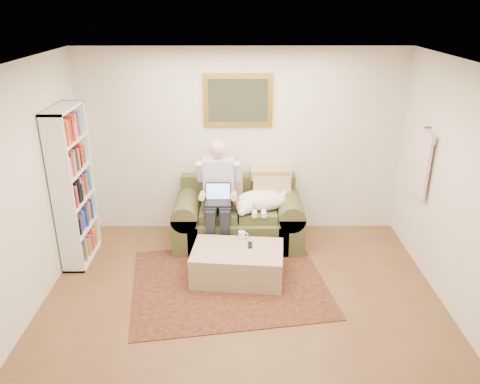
{
  "coord_description": "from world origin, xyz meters",
  "views": [
    {
      "loc": [
        -0.05,
        -3.8,
        3.16
      ],
      "look_at": [
        -0.02,
        1.54,
        0.95
      ],
      "focal_mm": 35.0,
      "sensor_mm": 36.0,
      "label": 1
    }
  ],
  "objects_px": {
    "ottoman": "(238,264)",
    "bookshelf": "(73,187)",
    "seated_man": "(218,198)",
    "sleeping_dog": "(262,200)",
    "laptop": "(218,197)",
    "sofa": "(238,222)",
    "coffee_mug": "(242,235)"
  },
  "relations": [
    {
      "from": "laptop",
      "to": "seated_man",
      "type": "bearing_deg",
      "value": 90.0
    },
    {
      "from": "seated_man",
      "to": "sofa",
      "type": "bearing_deg",
      "value": 31.45
    },
    {
      "from": "laptop",
      "to": "ottoman",
      "type": "bearing_deg",
      "value": -70.2
    },
    {
      "from": "seated_man",
      "to": "laptop",
      "type": "height_order",
      "value": "seated_man"
    },
    {
      "from": "seated_man",
      "to": "sleeping_dog",
      "type": "distance_m",
      "value": 0.58
    },
    {
      "from": "coffee_mug",
      "to": "bookshelf",
      "type": "bearing_deg",
      "value": 173.53
    },
    {
      "from": "ottoman",
      "to": "bookshelf",
      "type": "xyz_separation_m",
      "value": [
        -2.05,
        0.5,
        0.8
      ]
    },
    {
      "from": "ottoman",
      "to": "bookshelf",
      "type": "relative_size",
      "value": 0.54
    },
    {
      "from": "laptop",
      "to": "sleeping_dog",
      "type": "distance_m",
      "value": 0.6
    },
    {
      "from": "seated_man",
      "to": "sleeping_dog",
      "type": "height_order",
      "value": "seated_man"
    },
    {
      "from": "ottoman",
      "to": "coffee_mug",
      "type": "xyz_separation_m",
      "value": [
        0.05,
        0.27,
        0.25
      ]
    },
    {
      "from": "coffee_mug",
      "to": "bookshelf",
      "type": "height_order",
      "value": "bookshelf"
    },
    {
      "from": "seated_man",
      "to": "sleeping_dog",
      "type": "bearing_deg",
      "value": 7.13
    },
    {
      "from": "laptop",
      "to": "sofa",
      "type": "bearing_deg",
      "value": 41.02
    },
    {
      "from": "sofa",
      "to": "laptop",
      "type": "bearing_deg",
      "value": -138.98
    },
    {
      "from": "bookshelf",
      "to": "sofa",
      "type": "bearing_deg",
      "value": 11.69
    },
    {
      "from": "sofa",
      "to": "sleeping_dog",
      "type": "bearing_deg",
      "value": -15.74
    },
    {
      "from": "seated_man",
      "to": "bookshelf",
      "type": "distance_m",
      "value": 1.83
    },
    {
      "from": "ottoman",
      "to": "bookshelf",
      "type": "bearing_deg",
      "value": 166.16
    },
    {
      "from": "sleeping_dog",
      "to": "bookshelf",
      "type": "distance_m",
      "value": 2.42
    },
    {
      "from": "ottoman",
      "to": "seated_man",
      "type": "bearing_deg",
      "value": 108.18
    },
    {
      "from": "sofa",
      "to": "sleeping_dog",
      "type": "height_order",
      "value": "sofa"
    },
    {
      "from": "seated_man",
      "to": "coffee_mug",
      "type": "bearing_deg",
      "value": -58.82
    },
    {
      "from": "seated_man",
      "to": "coffee_mug",
      "type": "xyz_separation_m",
      "value": [
        0.3,
        -0.5,
        -0.29
      ]
    },
    {
      "from": "seated_man",
      "to": "laptop",
      "type": "distance_m",
      "value": 0.08
    },
    {
      "from": "sofa",
      "to": "laptop",
      "type": "xyz_separation_m",
      "value": [
        -0.26,
        -0.23,
        0.47
      ]
    },
    {
      "from": "sleeping_dog",
      "to": "ottoman",
      "type": "distance_m",
      "value": 1.02
    },
    {
      "from": "ottoman",
      "to": "sleeping_dog",
      "type": "bearing_deg",
      "value": 69.06
    },
    {
      "from": "sofa",
      "to": "seated_man",
      "type": "xyz_separation_m",
      "value": [
        -0.26,
        -0.16,
        0.43
      ]
    },
    {
      "from": "seated_man",
      "to": "laptop",
      "type": "bearing_deg",
      "value": -90.0
    },
    {
      "from": "laptop",
      "to": "coffee_mug",
      "type": "height_order",
      "value": "laptop"
    },
    {
      "from": "sofa",
      "to": "sleeping_dog",
      "type": "relative_size",
      "value": 2.43
    }
  ]
}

